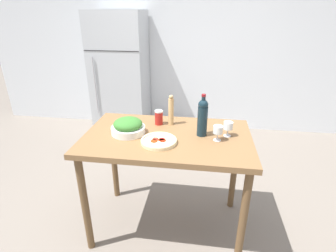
% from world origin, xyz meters
% --- Properties ---
extents(ground_plane, '(14.00, 14.00, 0.00)m').
position_xyz_m(ground_plane, '(0.00, 0.00, 0.00)').
color(ground_plane, slate).
extents(wall_back, '(6.40, 0.06, 2.60)m').
position_xyz_m(wall_back, '(0.00, 2.29, 1.30)').
color(wall_back, silver).
rests_on(wall_back, ground_plane).
extents(refrigerator, '(0.77, 0.65, 1.78)m').
position_xyz_m(refrigerator, '(-0.99, 1.93, 0.89)').
color(refrigerator, '#B7BCC1').
rests_on(refrigerator, ground_plane).
extents(prep_counter, '(1.28, 0.78, 0.89)m').
position_xyz_m(prep_counter, '(0.00, 0.00, 0.78)').
color(prep_counter, brown).
rests_on(prep_counter, ground_plane).
extents(wine_bottle, '(0.08, 0.08, 0.33)m').
position_xyz_m(wine_bottle, '(0.26, 0.04, 1.04)').
color(wine_bottle, '#142833').
rests_on(wine_bottle, prep_counter).
extents(wine_glass_near, '(0.07, 0.07, 0.12)m').
position_xyz_m(wine_glass_near, '(0.38, -0.03, 0.97)').
color(wine_glass_near, silver).
rests_on(wine_glass_near, prep_counter).
extents(wine_glass_far, '(0.07, 0.07, 0.12)m').
position_xyz_m(wine_glass_far, '(0.46, 0.05, 0.97)').
color(wine_glass_far, silver).
rests_on(wine_glass_far, prep_counter).
extents(pepper_mill, '(0.04, 0.04, 0.26)m').
position_xyz_m(pepper_mill, '(0.00, 0.22, 1.02)').
color(pepper_mill, tan).
rests_on(pepper_mill, prep_counter).
extents(salad_bowl, '(0.26, 0.26, 0.12)m').
position_xyz_m(salad_bowl, '(-0.31, -0.01, 0.95)').
color(salad_bowl, white).
rests_on(salad_bowl, prep_counter).
extents(homemade_pizza, '(0.26, 0.26, 0.03)m').
position_xyz_m(homemade_pizza, '(-0.04, -0.13, 0.91)').
color(homemade_pizza, beige).
rests_on(homemade_pizza, prep_counter).
extents(salt_canister, '(0.07, 0.07, 0.12)m').
position_xyz_m(salt_canister, '(-0.10, 0.20, 0.95)').
color(salt_canister, '#B2231E').
rests_on(salt_canister, prep_counter).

